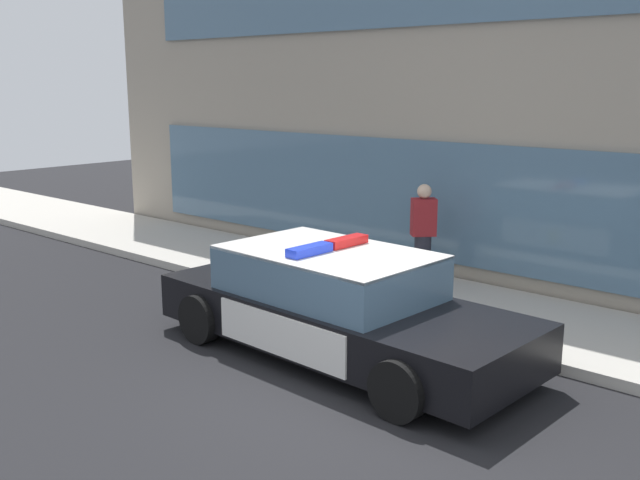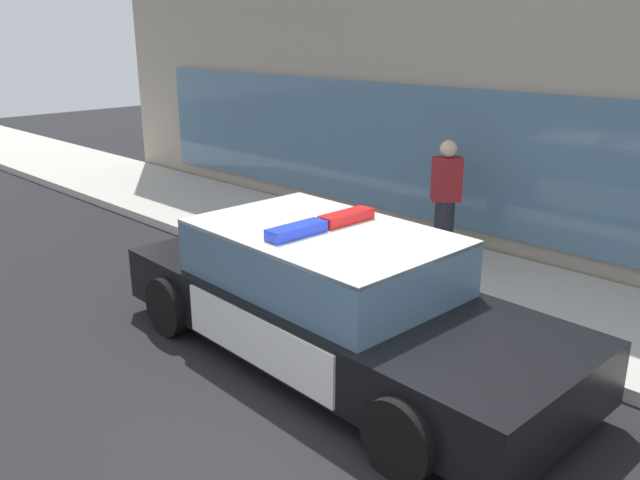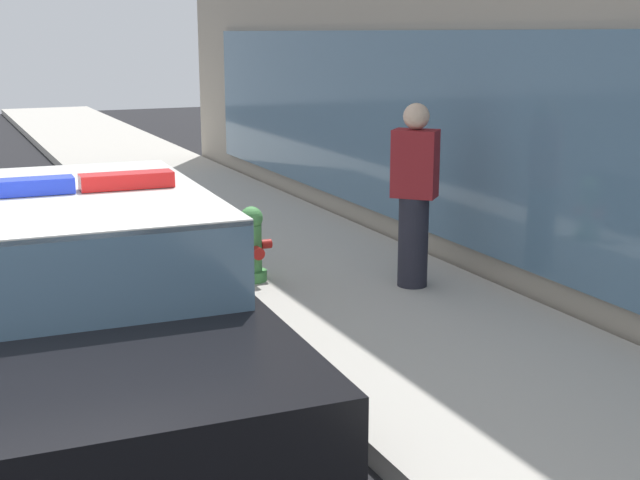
{
  "view_description": "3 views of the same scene",
  "coord_description": "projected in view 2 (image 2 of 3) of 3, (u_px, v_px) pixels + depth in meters",
  "views": [
    {
      "loc": [
        4.5,
        -6.09,
        3.51
      ],
      "look_at": [
        -2.49,
        1.89,
        1.19
      ],
      "focal_mm": 40.87,
      "sensor_mm": 36.0,
      "label": 1
    },
    {
      "loc": [
        2.97,
        -3.68,
        3.32
      ],
      "look_at": [
        -1.98,
        1.38,
        1.02
      ],
      "focal_mm": 36.48,
      "sensor_mm": 36.0,
      "label": 2
    },
    {
      "loc": [
        4.74,
        -0.07,
        2.48
      ],
      "look_at": [
        -0.86,
        2.48,
        0.99
      ],
      "focal_mm": 48.41,
      "sensor_mm": 36.0,
      "label": 3
    }
  ],
  "objects": [
    {
      "name": "fire_hydrant",
      "position": [
        342.0,
        243.0,
        9.01
      ],
      "size": [
        0.34,
        0.39,
        0.73
      ],
      "color": "#4C994C",
      "rests_on": "sidewalk"
    },
    {
      "name": "police_cruiser",
      "position": [
        332.0,
        297.0,
        6.73
      ],
      "size": [
        5.24,
        2.33,
        1.49
      ],
      "rotation": [
        0.0,
        0.0,
        -0.04
      ],
      "color": "black",
      "rests_on": "ground"
    },
    {
      "name": "ground",
      "position": [
        373.0,
        440.0,
        5.51
      ],
      "size": [
        48.0,
        48.0,
        0.0
      ],
      "primitive_type": "plane",
      "color": "black"
    },
    {
      "name": "pedestrian_on_sidewalk",
      "position": [
        445.0,
        200.0,
        9.22
      ],
      "size": [
        0.47,
        0.47,
        1.71
      ],
      "rotation": [
        0.0,
        0.0,
        5.5
      ],
      "color": "#23232D",
      "rests_on": "sidewalk"
    },
    {
      "name": "sidewalk",
      "position": [
        556.0,
        313.0,
        7.8
      ],
      "size": [
        48.0,
        2.62,
        0.15
      ],
      "primitive_type": "cube",
      "color": "#B2ADA3",
      "rests_on": "ground"
    }
  ]
}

